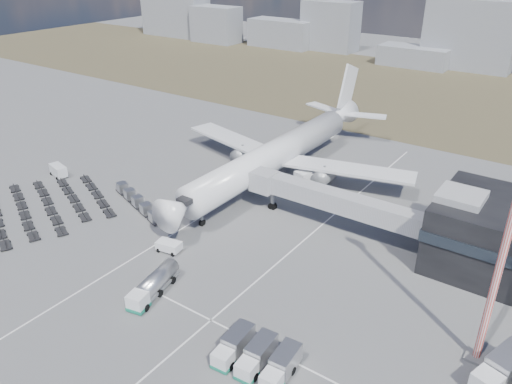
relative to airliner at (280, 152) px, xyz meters
The scene contains 14 objects.
ground 32.81m from the airliner, 90.00° to the right, with size 420.00×420.00×0.00m, color #565659.
grass_strip 77.80m from the airliner, 90.00° to the left, with size 420.00×90.00×0.01m, color #46402A.
lane_markings 31.41m from the airliner, 71.60° to the right, with size 47.12×110.00×0.01m.
jet_bridge 19.89m from the airliner, 36.93° to the right, with size 30.30×3.80×7.05m.
airliner is the anchor object (origin of this frame).
skyline 117.60m from the airliner, 87.74° to the left, with size 304.22×24.72×25.69m.
fuel_tanker 41.41m from the airliner, 80.81° to the right, with size 4.11×9.42×2.96m.
pushback_tug 32.43m from the airliner, 88.26° to the right, with size 3.64×2.05×1.60m, color silver.
utility_van 44.02m from the airliner, 145.19° to the right, with size 4.37×1.98×2.33m, color silver.
catering_truck 7.84m from the airliner, ahead, with size 4.62×7.27×3.10m.
service_trucks_near 49.88m from the airliner, 60.10° to the right, with size 8.57×6.74×2.47m.
uld_row 28.65m from the airliner, 118.36° to the right, with size 16.15×6.94×1.81m.
baggage_dollies 45.82m from the airliner, 127.38° to the right, with size 29.19×29.45×0.72m.
floodlight_mast 53.21m from the airliner, 32.55° to the right, with size 2.76×2.26×29.30m.
Camera 1 is at (48.05, -43.85, 41.25)m, focal length 35.00 mm.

